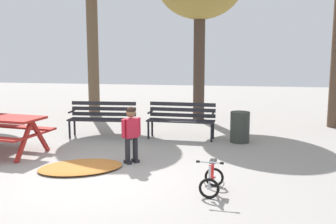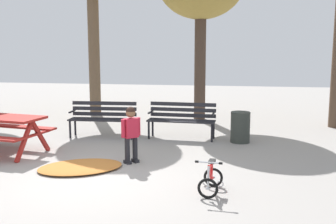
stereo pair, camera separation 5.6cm
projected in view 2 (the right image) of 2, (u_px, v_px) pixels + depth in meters
The scene contains 8 objects.
ground at pixel (90, 178), 6.56m from camera, with size 36.00×36.00×0.00m, color gray.
picnic_table at pixel (0, 125), 8.09m from camera, with size 1.98×1.59×0.79m.
park_bench_far_left at pixel (103, 116), 9.66m from camera, with size 1.63×0.56×0.85m.
park_bench_left at pixel (182, 117), 9.48m from camera, with size 1.62×0.52×0.85m.
child_standing at pixel (131, 130), 7.36m from camera, with size 0.30×0.32×1.06m.
kids_bicycle at pixel (211, 179), 5.87m from camera, with size 0.40×0.58×0.54m.
leaf_pile at pixel (81, 167), 7.09m from camera, with size 1.48×1.04×0.07m, color #B26B2D.
trash_bin at pixel (240, 127), 9.08m from camera, with size 0.44×0.44×0.71m, color #2D332D.
Camera 2 is at (2.39, -5.99, 2.08)m, focal length 42.57 mm.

